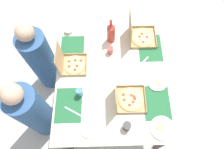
{
  "coord_description": "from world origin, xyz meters",
  "views": [
    {
      "loc": [
        -0.94,
        0.02,
        2.7
      ],
      "look_at": [
        0.0,
        0.0,
        0.74
      ],
      "focal_mm": 33.16,
      "sensor_mm": 36.0,
      "label": 1
    }
  ],
  "objects_px": {
    "soda_bottle": "(111,33)",
    "cup_clear_right": "(80,92)",
    "plate_middle": "(157,82)",
    "plate_far_right": "(90,127)",
    "cup_spare": "(127,126)",
    "diner_left_seat": "(34,112)",
    "plate_near_right": "(162,128)",
    "pizza_box_corner_left": "(128,98)",
    "condiment_bowl": "(69,31)",
    "pizza_box_edge_far": "(71,63)",
    "cup_dark": "(110,50)",
    "pizza_box_corner_right": "(140,35)",
    "diner_right_seat": "(42,60)"
  },
  "relations": [
    {
      "from": "cup_dark",
      "to": "soda_bottle",
      "type": "bearing_deg",
      "value": -6.21
    },
    {
      "from": "cup_clear_right",
      "to": "condiment_bowl",
      "type": "relative_size",
      "value": 1.13
    },
    {
      "from": "pizza_box_edge_far",
      "to": "cup_spare",
      "type": "height_order",
      "value": "pizza_box_edge_far"
    },
    {
      "from": "pizza_box_corner_right",
      "to": "plate_middle",
      "type": "distance_m",
      "value": 0.58
    },
    {
      "from": "plate_middle",
      "to": "cup_spare",
      "type": "height_order",
      "value": "cup_spare"
    },
    {
      "from": "cup_dark",
      "to": "diner_left_seat",
      "type": "bearing_deg",
      "value": 125.56
    },
    {
      "from": "condiment_bowl",
      "to": "pizza_box_corner_left",
      "type": "bearing_deg",
      "value": -143.08
    },
    {
      "from": "cup_clear_right",
      "to": "cup_spare",
      "type": "xyz_separation_m",
      "value": [
        -0.34,
        -0.45,
        -0.01
      ]
    },
    {
      "from": "pizza_box_edge_far",
      "to": "plate_far_right",
      "type": "distance_m",
      "value": 0.7
    },
    {
      "from": "pizza_box_corner_left",
      "to": "diner_left_seat",
      "type": "distance_m",
      "value": 1.03
    },
    {
      "from": "cup_clear_right",
      "to": "diner_left_seat",
      "type": "distance_m",
      "value": 0.6
    },
    {
      "from": "plate_far_right",
      "to": "pizza_box_edge_far",
      "type": "bearing_deg",
      "value": 17.59
    },
    {
      "from": "soda_bottle",
      "to": "condiment_bowl",
      "type": "distance_m",
      "value": 0.52
    },
    {
      "from": "diner_left_seat",
      "to": "condiment_bowl",
      "type": "bearing_deg",
      "value": -21.8
    },
    {
      "from": "plate_middle",
      "to": "soda_bottle",
      "type": "xyz_separation_m",
      "value": [
        0.54,
        0.46,
        0.12
      ]
    },
    {
      "from": "pizza_box_corner_right",
      "to": "diner_right_seat",
      "type": "bearing_deg",
      "value": 96.66
    },
    {
      "from": "pizza_box_edge_far",
      "to": "cup_dark",
      "type": "height_order",
      "value": "pizza_box_edge_far"
    },
    {
      "from": "pizza_box_corner_right",
      "to": "cup_clear_right",
      "type": "bearing_deg",
      "value": 135.87
    },
    {
      "from": "pizza_box_corner_right",
      "to": "cup_dark",
      "type": "height_order",
      "value": "pizza_box_corner_right"
    },
    {
      "from": "soda_bottle",
      "to": "plate_near_right",
      "type": "bearing_deg",
      "value": -156.17
    },
    {
      "from": "plate_near_right",
      "to": "cup_clear_right",
      "type": "distance_m",
      "value": 0.86
    },
    {
      "from": "pizza_box_corner_right",
      "to": "diner_left_seat",
      "type": "bearing_deg",
      "value": 123.68
    },
    {
      "from": "soda_bottle",
      "to": "cup_spare",
      "type": "height_order",
      "value": "soda_bottle"
    },
    {
      "from": "diner_left_seat",
      "to": "plate_near_right",
      "type": "bearing_deg",
      "value": -100.75
    },
    {
      "from": "plate_near_right",
      "to": "diner_right_seat",
      "type": "distance_m",
      "value": 1.59
    },
    {
      "from": "pizza_box_edge_far",
      "to": "diner_left_seat",
      "type": "height_order",
      "value": "diner_left_seat"
    },
    {
      "from": "pizza_box_corner_right",
      "to": "cup_dark",
      "type": "distance_m",
      "value": 0.39
    },
    {
      "from": "pizza_box_corner_right",
      "to": "plate_far_right",
      "type": "bearing_deg",
      "value": 151.65
    },
    {
      "from": "plate_far_right",
      "to": "cup_clear_right",
      "type": "xyz_separation_m",
      "value": [
        0.34,
        0.11,
        0.05
      ]
    },
    {
      "from": "cup_spare",
      "to": "condiment_bowl",
      "type": "xyz_separation_m",
      "value": [
        1.12,
        0.61,
        -0.02
      ]
    },
    {
      "from": "diner_left_seat",
      "to": "pizza_box_corner_left",
      "type": "bearing_deg",
      "value": -87.67
    },
    {
      "from": "plate_middle",
      "to": "plate_far_right",
      "type": "relative_size",
      "value": 1.01
    },
    {
      "from": "soda_bottle",
      "to": "cup_dark",
      "type": "height_order",
      "value": "soda_bottle"
    },
    {
      "from": "plate_far_right",
      "to": "diner_left_seat",
      "type": "height_order",
      "value": "diner_left_seat"
    },
    {
      "from": "plate_far_right",
      "to": "cup_spare",
      "type": "height_order",
      "value": "cup_spare"
    },
    {
      "from": "soda_bottle",
      "to": "condiment_bowl",
      "type": "xyz_separation_m",
      "value": [
        0.12,
        0.5,
        -0.11
      ]
    },
    {
      "from": "cup_clear_right",
      "to": "diner_right_seat",
      "type": "height_order",
      "value": "diner_right_seat"
    },
    {
      "from": "plate_far_right",
      "to": "soda_bottle",
      "type": "xyz_separation_m",
      "value": [
        0.99,
        -0.22,
        0.12
      ]
    },
    {
      "from": "plate_far_right",
      "to": "soda_bottle",
      "type": "bearing_deg",
      "value": -12.55
    },
    {
      "from": "cup_spare",
      "to": "condiment_bowl",
      "type": "height_order",
      "value": "cup_spare"
    },
    {
      "from": "cup_spare",
      "to": "condiment_bowl",
      "type": "relative_size",
      "value": 0.97
    },
    {
      "from": "plate_near_right",
      "to": "soda_bottle",
      "type": "distance_m",
      "value": 1.11
    },
    {
      "from": "pizza_box_corner_right",
      "to": "plate_far_right",
      "type": "xyz_separation_m",
      "value": [
        -1.01,
        0.54,
        -0.04
      ]
    },
    {
      "from": "soda_bottle",
      "to": "cup_clear_right",
      "type": "distance_m",
      "value": 0.74
    },
    {
      "from": "cup_dark",
      "to": "condiment_bowl",
      "type": "bearing_deg",
      "value": 58.39
    },
    {
      "from": "soda_bottle",
      "to": "cup_clear_right",
      "type": "xyz_separation_m",
      "value": [
        -0.66,
        0.33,
        -0.08
      ]
    },
    {
      "from": "plate_far_right",
      "to": "cup_clear_right",
      "type": "relative_size",
      "value": 1.93
    },
    {
      "from": "pizza_box_corner_left",
      "to": "plate_near_right",
      "type": "xyz_separation_m",
      "value": [
        -0.29,
        -0.31,
        -0.04
      ]
    },
    {
      "from": "pizza_box_corner_right",
      "to": "soda_bottle",
      "type": "relative_size",
      "value": 1.04
    },
    {
      "from": "pizza_box_corner_right",
      "to": "diner_right_seat",
      "type": "relative_size",
      "value": 0.29
    }
  ]
}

